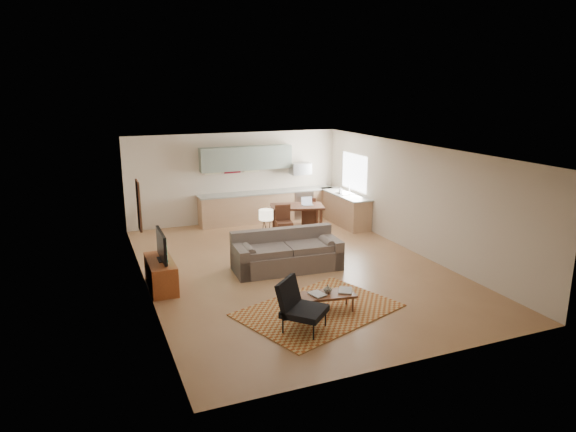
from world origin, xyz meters
name	(u,v)px	position (x,y,z in m)	size (l,w,h in m)	color
room	(293,210)	(0.00, 0.00, 1.35)	(9.00, 9.00, 9.00)	#946742
kitchen_counter_back	(267,206)	(0.90, 4.18, 0.46)	(4.26, 0.64, 0.92)	#A77F5C
kitchen_counter_right	(344,209)	(2.93, 3.00, 0.46)	(0.64, 2.26, 0.92)	#A77F5C
kitchen_range	(300,203)	(2.00, 4.18, 0.45)	(0.62, 0.62, 0.90)	#A5A8AD
kitchen_microwave	(300,169)	(2.00, 4.20, 1.55)	(0.62, 0.40, 0.35)	#A5A8AD
upper_cabinets	(246,158)	(0.30, 4.33, 1.95)	(2.80, 0.34, 0.70)	gray
window_right	(354,172)	(3.23, 3.00, 1.55)	(0.02, 1.40, 1.05)	white
wall_art_left	(139,206)	(-3.21, 0.90, 1.55)	(0.06, 0.42, 1.10)	olive
triptych	(232,165)	(-0.10, 4.47, 1.75)	(1.70, 0.04, 0.50)	beige
rug	(318,310)	(-0.46, -2.32, 0.01)	(2.78, 1.93, 0.02)	#8F3C16
sofa	(287,251)	(-0.17, -0.05, 0.44)	(2.51, 1.09, 0.87)	#5F524B
coffee_table	(323,303)	(-0.39, -2.40, 0.18)	(1.17, 0.46, 0.35)	#542B17
book_a	(312,296)	(-0.63, -2.41, 0.36)	(0.30, 0.36, 0.03)	maroon
book_b	(339,290)	(-0.06, -2.35, 0.36)	(0.38, 0.41, 0.03)	navy
vase	(328,289)	(-0.30, -2.36, 0.43)	(0.17, 0.17, 0.16)	black
armchair	(305,306)	(-1.02, -2.94, 0.44)	(0.77, 0.77, 0.88)	black
tv_credenza	(161,274)	(-2.98, -0.10, 0.30)	(0.50, 1.31, 0.60)	brown
tv	(162,246)	(-2.93, -0.10, 0.91)	(0.10, 1.01, 0.60)	black
console_table	(266,246)	(-0.37, 0.75, 0.35)	(0.60, 0.40, 0.69)	#3D2015
table_lamp	(266,220)	(-0.37, 0.75, 0.97)	(0.34, 0.34, 0.56)	beige
dining_table	(297,218)	(1.29, 2.79, 0.37)	(1.47, 0.84, 0.75)	#3D2015
dining_chair_near	(284,222)	(0.70, 2.29, 0.45)	(0.42, 0.45, 0.89)	#3D2015
dining_chair_far	(309,210)	(1.88, 3.29, 0.43)	(0.41, 0.43, 0.86)	#3D2015
laptop	(308,201)	(1.58, 2.69, 0.86)	(0.31, 0.24, 0.24)	#A5A8AD
soap_bottle	(341,190)	(2.83, 3.07, 1.02)	(0.09, 0.09, 0.19)	beige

